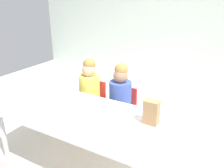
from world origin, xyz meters
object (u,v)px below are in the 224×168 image
Objects in this scene: seated_child_near_camera at (90,87)px; donut_powdered_on_plate at (63,102)px; craft_table at (104,123)px; paper_bag_brown at (151,112)px; paper_plate_near_edge at (63,104)px; seated_child_middle_seat at (121,94)px.

donut_powdered_on_plate is at bearing -82.15° from seated_child_near_camera.
paper_bag_brown is at bearing 20.25° from craft_table.
paper_bag_brown reaches higher than donut_powdered_on_plate.
paper_plate_near_edge reaches higher than craft_table.
craft_table is at bearing -5.67° from paper_plate_near_edge.
paper_plate_near_edge is at bearing -121.45° from seated_child_middle_seat.
donut_powdered_on_plate is (0.00, 0.00, 0.02)m from paper_plate_near_edge.
donut_powdered_on_plate is (-0.36, -0.58, 0.05)m from seated_child_middle_seat.
seated_child_middle_seat is at bearing 138.94° from paper_bag_brown.
seated_child_near_camera is at bearing 180.00° from seated_child_middle_seat.
craft_table is 0.52m from paper_plate_near_edge.
paper_bag_brown is 0.93m from paper_plate_near_edge.
seated_child_middle_seat reaches higher than paper_plate_near_edge.
craft_table is 0.87m from seated_child_near_camera.
seated_child_middle_seat is 5.10× the size of paper_plate_near_edge.
paper_plate_near_edge is at bearing 0.00° from donut_powdered_on_plate.
craft_table is at bearing -159.75° from paper_bag_brown.
seated_child_middle_seat reaches higher than craft_table.
craft_table is 12.13× the size of paper_plate_near_edge.
paper_bag_brown is 0.93m from donut_powdered_on_plate.
seated_child_near_camera reaches higher than donut_powdered_on_plate.
seated_child_near_camera is 0.59m from donut_powdered_on_plate.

